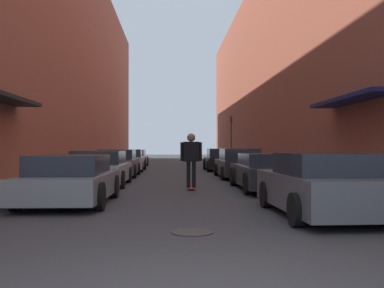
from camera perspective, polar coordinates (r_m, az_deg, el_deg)
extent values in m
plane|color=#38383A|center=(24.66, -2.25, -3.72)|extent=(113.93, 113.93, 0.00)
cube|color=gray|center=(30.17, -11.55, -2.99)|extent=(1.80, 51.79, 0.12)
cube|color=gray|center=(30.25, 6.82, -2.99)|extent=(1.80, 51.79, 0.12)
cube|color=brown|center=(31.29, -16.88, 10.65)|extent=(4.00, 51.79, 14.83)
cube|color=black|center=(13.99, -24.13, 5.69)|extent=(1.00, 4.80, 0.12)
cube|color=brown|center=(31.31, 12.12, 9.49)|extent=(4.00, 51.79, 13.61)
cube|color=#141947|center=(14.19, 20.41, 5.59)|extent=(1.00, 4.80, 0.12)
cube|color=gray|center=(11.17, -15.84, -5.32)|extent=(1.96, 4.01, 0.57)
cube|color=#232833|center=(10.94, -16.07, -2.68)|extent=(1.70, 2.10, 0.47)
cylinder|color=black|center=(12.60, -18.71, -5.41)|extent=(0.18, 0.64, 0.64)
cylinder|color=black|center=(12.22, -10.28, -5.58)|extent=(0.18, 0.64, 0.64)
cylinder|color=black|center=(10.26, -22.49, -6.55)|extent=(0.18, 0.64, 0.64)
cylinder|color=black|center=(9.80, -12.16, -6.86)|extent=(0.18, 0.64, 0.64)
cube|color=#B7B7BC|center=(16.22, -12.17, -3.72)|extent=(1.96, 4.15, 0.63)
cube|color=#232833|center=(16.00, -12.29, -1.77)|extent=(1.71, 2.16, 0.49)
cylinder|color=black|center=(17.67, -14.53, -4.01)|extent=(0.18, 0.62, 0.62)
cylinder|color=black|center=(17.38, -8.40, -4.08)|extent=(0.18, 0.62, 0.62)
cylinder|color=black|center=(15.17, -16.50, -4.60)|extent=(0.18, 0.62, 0.62)
cylinder|color=black|center=(14.84, -9.36, -4.71)|extent=(0.18, 0.62, 0.62)
cube|color=#515459|center=(20.93, -9.87, -2.90)|extent=(1.84, 4.02, 0.68)
cube|color=#232833|center=(20.71, -9.93, -1.35)|extent=(1.61, 2.10, 0.45)
cylinder|color=black|center=(22.29, -11.75, -3.26)|extent=(0.18, 0.62, 0.62)
cylinder|color=black|center=(22.09, -7.17, -3.30)|extent=(0.18, 0.62, 0.62)
cylinder|color=black|center=(19.84, -12.87, -3.62)|extent=(0.18, 0.62, 0.62)
cylinder|color=black|center=(19.61, -7.72, -3.66)|extent=(0.18, 0.62, 0.62)
cube|color=#B7B7BC|center=(25.92, -8.53, -2.44)|extent=(1.99, 4.53, 0.68)
cube|color=#232833|center=(25.69, -8.58, -1.21)|extent=(1.70, 2.37, 0.44)
cylinder|color=black|center=(27.41, -10.15, -2.75)|extent=(0.18, 0.60, 0.60)
cylinder|color=black|center=(27.24, -6.33, -2.77)|extent=(0.18, 0.60, 0.60)
cylinder|color=black|center=(24.67, -10.96, -3.01)|extent=(0.18, 0.60, 0.60)
cylinder|color=black|center=(24.48, -6.73, -3.04)|extent=(0.18, 0.60, 0.60)
cube|color=#B7B7BC|center=(31.44, -7.81, -2.10)|extent=(1.87, 4.75, 0.62)
cube|color=#232833|center=(31.19, -7.85, -1.15)|extent=(1.64, 2.47, 0.43)
cylinder|color=black|center=(32.99, -9.17, -2.30)|extent=(0.18, 0.66, 0.66)
cylinder|color=black|center=(32.84, -6.00, -2.31)|extent=(0.18, 0.66, 0.66)
cylinder|color=black|center=(30.07, -9.79, -2.48)|extent=(0.18, 0.66, 0.66)
cylinder|color=black|center=(29.91, -6.31, -2.50)|extent=(0.18, 0.66, 0.66)
cube|color=#515459|center=(9.27, 16.58, -6.02)|extent=(1.80, 3.96, 0.69)
cube|color=#232833|center=(9.05, 16.99, -2.58)|extent=(1.55, 2.07, 0.44)
cylinder|color=black|center=(10.22, 9.79, -6.66)|extent=(0.18, 0.62, 0.62)
cylinder|color=black|center=(10.72, 18.69, -6.35)|extent=(0.18, 0.62, 0.62)
cylinder|color=black|center=(7.89, 13.71, -8.52)|extent=(0.18, 0.62, 0.62)
cube|color=#232326|center=(14.45, 9.60, -4.08)|extent=(1.80, 4.77, 0.62)
cube|color=#232833|center=(14.20, 9.81, -2.08)|extent=(1.55, 2.49, 0.40)
cylinder|color=black|center=(15.75, 5.47, -4.37)|extent=(0.18, 0.67, 0.67)
cylinder|color=black|center=(16.08, 11.39, -4.28)|extent=(0.18, 0.67, 0.67)
cylinder|color=black|center=(12.86, 7.37, -5.26)|extent=(0.18, 0.67, 0.67)
cylinder|color=black|center=(13.26, 14.52, -5.10)|extent=(0.18, 0.67, 0.67)
cube|color=#232326|center=(19.99, 6.21, -3.07)|extent=(1.87, 4.65, 0.66)
cube|color=#232833|center=(19.75, 6.31, -1.38)|extent=(1.62, 2.43, 0.53)
cylinder|color=black|center=(21.31, 3.24, -3.43)|extent=(0.18, 0.60, 0.60)
cylinder|color=black|center=(21.57, 7.94, -3.39)|extent=(0.18, 0.60, 0.60)
cylinder|color=black|center=(18.46, 4.19, -3.89)|extent=(0.18, 0.60, 0.60)
cylinder|color=black|center=(18.76, 9.59, -3.83)|extent=(0.18, 0.60, 0.60)
cube|color=black|center=(25.89, 4.02, -2.47)|extent=(1.98, 4.31, 0.62)
cube|color=#232833|center=(25.66, 4.07, -1.20)|extent=(1.72, 2.25, 0.53)
cylinder|color=black|center=(27.12, 1.69, -2.73)|extent=(0.18, 0.65, 0.65)
cylinder|color=black|center=(27.34, 5.66, -2.71)|extent=(0.18, 0.65, 0.65)
cylinder|color=black|center=(24.47, 2.19, -2.98)|extent=(0.18, 0.65, 0.65)
cylinder|color=black|center=(24.71, 6.57, -2.95)|extent=(0.18, 0.65, 0.65)
cube|color=#B2231E|center=(14.32, -0.11, -5.85)|extent=(0.20, 0.78, 0.02)
cylinder|color=beige|center=(14.56, -0.46, -5.91)|extent=(0.03, 0.06, 0.06)
cylinder|color=beige|center=(14.57, 0.14, -5.90)|extent=(0.03, 0.06, 0.06)
cylinder|color=beige|center=(14.07, -0.37, -6.10)|extent=(0.03, 0.06, 0.06)
cylinder|color=beige|center=(14.08, 0.25, -6.10)|extent=(0.03, 0.06, 0.06)
cylinder|color=black|center=(14.28, -0.47, -4.09)|extent=(0.13, 0.13, 0.87)
cylinder|color=black|center=(14.29, 0.25, -4.09)|extent=(0.13, 0.13, 0.87)
cube|color=black|center=(14.25, -0.11, -1.02)|extent=(0.52, 0.23, 0.66)
sphere|color=#8C664C|center=(14.26, -0.11, 0.87)|extent=(0.28, 0.28, 0.28)
cylinder|color=black|center=(14.24, -1.35, -1.02)|extent=(0.10, 0.10, 0.63)
cylinder|color=black|center=(14.27, 1.13, -1.02)|extent=(0.10, 0.10, 0.63)
cylinder|color=#332D28|center=(7.25, 0.01, -11.66)|extent=(0.70, 0.70, 0.02)
cylinder|color=#2D2D2D|center=(32.32, 5.24, 0.51)|extent=(0.10, 0.10, 3.64)
cube|color=#332D0F|center=(32.38, 5.24, 3.34)|extent=(0.16, 0.16, 0.45)
sphere|color=red|center=(32.30, 5.26, 3.55)|extent=(0.11, 0.11, 0.11)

